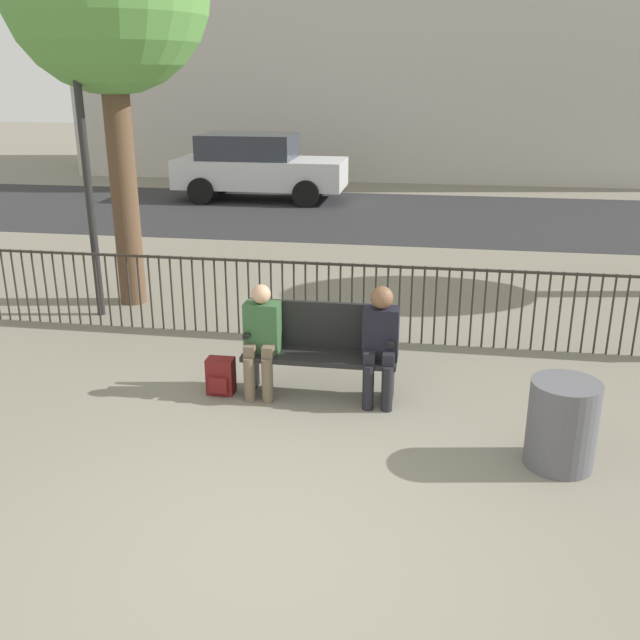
{
  "coord_description": "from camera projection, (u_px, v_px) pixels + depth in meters",
  "views": [
    {
      "loc": [
        1.04,
        -4.0,
        3.06
      ],
      "look_at": [
        0.0,
        2.39,
        0.8
      ],
      "focal_mm": 40.0,
      "sensor_mm": 36.0,
      "label": 1
    }
  ],
  "objects": [
    {
      "name": "lamp_post",
      "position": [
        82.0,
        133.0,
        8.74
      ],
      "size": [
        0.28,
        0.28,
        3.54
      ],
      "color": "black",
      "rests_on": "ground"
    },
    {
      "name": "trash_bin",
      "position": [
        562.0,
        424.0,
        5.75
      ],
      "size": [
        0.56,
        0.56,
        0.74
      ],
      "color": "#56565B",
      "rests_on": "ground"
    },
    {
      "name": "seated_person_1",
      "position": [
        380.0,
        339.0,
        6.76
      ],
      "size": [
        0.34,
        0.39,
        1.17
      ],
      "color": "black",
      "rests_on": "ground"
    },
    {
      "name": "parked_car_0",
      "position": [
        257.0,
        166.0,
        17.8
      ],
      "size": [
        4.2,
        1.94,
        1.62
      ],
      "color": "silver",
      "rests_on": "ground"
    },
    {
      "name": "park_bench",
      "position": [
        321.0,
        347.0,
        7.03
      ],
      "size": [
        1.51,
        0.45,
        0.92
      ],
      "color": "black",
      "rests_on": "ground"
    },
    {
      "name": "ground_plane",
      "position": [
        264.0,
        543.0,
        4.89
      ],
      "size": [
        80.0,
        80.0,
        0.0
      ],
      "primitive_type": "plane",
      "color": "gray"
    },
    {
      "name": "street_surface",
      "position": [
        388.0,
        215.0,
        16.07
      ],
      "size": [
        24.0,
        6.0,
        0.01
      ],
      "color": "#2B2B2D",
      "rests_on": "ground"
    },
    {
      "name": "backpack",
      "position": [
        221.0,
        377.0,
        7.11
      ],
      "size": [
        0.27,
        0.21,
        0.37
      ],
      "color": "maroon",
      "rests_on": "ground"
    },
    {
      "name": "fence_railing",
      "position": [
        341.0,
        295.0,
        8.45
      ],
      "size": [
        9.01,
        0.03,
        0.95
      ],
      "color": "#2D2823",
      "rests_on": "ground"
    },
    {
      "name": "seated_person_0",
      "position": [
        261.0,
        335.0,
        6.95
      ],
      "size": [
        0.34,
        0.39,
        1.13
      ],
      "color": "brown",
      "rests_on": "ground"
    }
  ]
}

